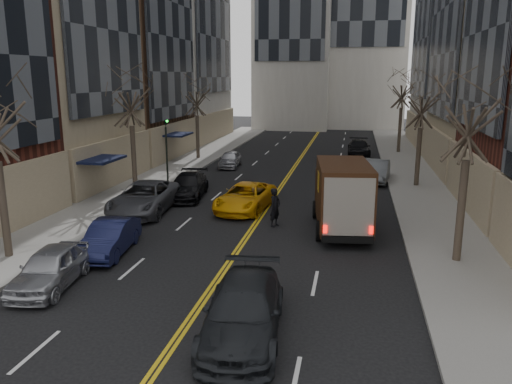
# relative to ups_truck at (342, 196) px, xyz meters

# --- Properties ---
(sidewalk_left) EXTENTS (4.00, 66.00, 0.15)m
(sidewalk_left) POSITION_rel_ups_truck_xyz_m (-13.20, 12.51, -1.60)
(sidewalk_left) COLOR slate
(sidewalk_left) RESTS_ON ground
(sidewalk_right) EXTENTS (4.00, 66.00, 0.15)m
(sidewalk_right) POSITION_rel_ups_truck_xyz_m (4.80, 12.51, -1.60)
(sidewalk_right) COLOR slate
(sidewalk_right) RESTS_ON ground
(tree_lf_mid) EXTENTS (3.20, 3.20, 8.91)m
(tree_lf_mid) POSITION_rel_ups_truck_xyz_m (-13.00, 5.51, 4.92)
(tree_lf_mid) COLOR #382D23
(tree_lf_mid) RESTS_ON sidewalk_left
(tree_lf_far) EXTENTS (3.20, 3.20, 8.12)m
(tree_lf_far) POSITION_rel_ups_truck_xyz_m (-13.00, 18.51, 4.35)
(tree_lf_far) COLOR #382D23
(tree_lf_far) RESTS_ON sidewalk_left
(tree_rt_near) EXTENTS (3.20, 3.20, 8.71)m
(tree_rt_near) POSITION_rel_ups_truck_xyz_m (4.60, -3.49, 4.78)
(tree_rt_near) COLOR #382D23
(tree_rt_near) RESTS_ON sidewalk_right
(tree_rt_mid) EXTENTS (3.20, 3.20, 8.32)m
(tree_rt_mid) POSITION_rel_ups_truck_xyz_m (4.60, 10.51, 4.49)
(tree_rt_mid) COLOR #382D23
(tree_rt_mid) RESTS_ON sidewalk_right
(tree_rt_far) EXTENTS (3.20, 3.20, 9.11)m
(tree_rt_far) POSITION_rel_ups_truck_xyz_m (4.60, 25.51, 5.06)
(tree_rt_far) COLOR #382D23
(tree_rt_far) RESTS_ON sidewalk_right
(traffic_signal) EXTENTS (0.29, 0.26, 4.70)m
(traffic_signal) POSITION_rel_ups_truck_xyz_m (-11.59, 7.51, 1.14)
(traffic_signal) COLOR black
(traffic_signal) RESTS_ON sidewalk_left
(ups_truck) EXTENTS (3.05, 6.31, 3.33)m
(ups_truck) POSITION_rel_ups_truck_xyz_m (0.00, 0.00, 0.00)
(ups_truck) COLOR black
(ups_truck) RESTS_ON ground
(observer_sedan) EXTENTS (2.61, 5.39, 1.51)m
(observer_sedan) POSITION_rel_ups_truck_xyz_m (-2.40, -10.59, -0.92)
(observer_sedan) COLOR black
(observer_sedan) RESTS_ON ground
(taxi) EXTENTS (2.97, 5.41, 1.44)m
(taxi) POSITION_rel_ups_truck_xyz_m (-5.26, 2.73, -0.96)
(taxi) COLOR #E29C09
(taxi) RESTS_ON ground
(pedestrian) EXTENTS (0.70, 0.82, 1.90)m
(pedestrian) POSITION_rel_ups_truck_xyz_m (-3.19, 0.04, -0.73)
(pedestrian) COLOR black
(pedestrian) RESTS_ON ground
(parked_lf_a) EXTENTS (2.16, 4.29, 1.40)m
(parked_lf_a) POSITION_rel_ups_truck_xyz_m (-9.73, -8.58, -0.98)
(parked_lf_a) COLOR #AAACB2
(parked_lf_a) RESTS_ON ground
(parked_lf_b) EXTENTS (1.93, 4.28, 1.36)m
(parked_lf_b) POSITION_rel_ups_truck_xyz_m (-9.30, -5.08, -1.00)
(parked_lf_b) COLOR #111537
(parked_lf_b) RESTS_ON ground
(parked_lf_c) EXTENTS (3.12, 6.03, 1.63)m
(parked_lf_c) POSITION_rel_ups_truck_xyz_m (-10.50, 1.19, -0.87)
(parked_lf_c) COLOR #46484E
(parked_lf_c) RESTS_ON ground
(parked_lf_d) EXTENTS (2.59, 5.11, 1.42)m
(parked_lf_d) POSITION_rel_ups_truck_xyz_m (-9.30, 4.85, -0.97)
(parked_lf_d) COLOR black
(parked_lf_d) RESTS_ON ground
(parked_lf_e) EXTENTS (1.82, 3.87, 1.28)m
(parked_lf_e) POSITION_rel_ups_truck_xyz_m (-9.30, 15.31, -1.04)
(parked_lf_e) COLOR #A6A7AD
(parked_lf_e) RESTS_ON ground
(parked_rt_a) EXTENTS (2.12, 4.69, 1.49)m
(parked_rt_a) POSITION_rel_ups_truck_xyz_m (2.07, 11.83, -0.93)
(parked_rt_a) COLOR #52565A
(parked_rt_a) RESTS_ON ground
(parked_rt_b) EXTENTS (2.94, 5.63, 1.51)m
(parked_rt_b) POSITION_rel_ups_truck_xyz_m (0.90, 12.17, -0.92)
(parked_rt_b) COLOR #AAADB2
(parked_rt_b) RESTS_ON ground
(parked_rt_c) EXTENTS (2.11, 5.00, 1.44)m
(parked_rt_c) POSITION_rel_ups_truck_xyz_m (0.90, 23.37, -0.96)
(parked_rt_c) COLOR black
(parked_rt_c) RESTS_ON ground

